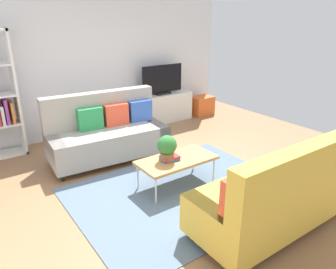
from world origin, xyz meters
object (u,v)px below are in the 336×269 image
object	(u,v)px
storage_trunk	(202,105)
couch_beige	(107,133)
potted_plant	(167,147)
bottle_1	(150,93)
tv_console	(162,108)
vase_0	(138,93)
table_book_0	(170,159)
couch_green	(275,195)
coffee_table	(177,160)
tv	(162,80)
bottle_0	(146,92)

from	to	relation	value
storage_trunk	couch_beige	bearing A→B (deg)	-160.93
potted_plant	bottle_1	xyz separation A→B (m)	(1.30, 2.49, 0.10)
tv_console	potted_plant	distance (m)	3.03
potted_plant	vase_0	world-z (taller)	vase_0
storage_trunk	table_book_0	xyz separation A→B (m)	(-2.69, -2.43, 0.22)
potted_plant	couch_green	bearing A→B (deg)	-73.22
couch_beige	vase_0	size ratio (longest dim) A/B	11.23
couch_green	table_book_0	distance (m)	1.49
storage_trunk	table_book_0	bearing A→B (deg)	-137.99
bottle_1	tv_console	bearing A→B (deg)	6.75
coffee_table	storage_trunk	xyz separation A→B (m)	(2.59, 2.45, -0.17)
couch_green	tv	bearing A→B (deg)	73.46
storage_trunk	bottle_1	xyz separation A→B (m)	(-1.44, 0.06, 0.50)
couch_green	storage_trunk	xyz separation A→B (m)	(2.31, 3.87, -0.22)
coffee_table	tv_console	bearing A→B (deg)	59.68
tv_console	bottle_0	world-z (taller)	bottle_0
couch_beige	tv_console	size ratio (longest dim) A/B	1.40
couch_beige	couch_green	world-z (taller)	same
storage_trunk	vase_0	xyz separation A→B (m)	(-1.68, 0.15, 0.51)
vase_0	coffee_table	bearing A→B (deg)	-109.32
bottle_0	storage_trunk	bearing A→B (deg)	-2.23
storage_trunk	table_book_0	world-z (taller)	table_book_0
coffee_table	bottle_1	distance (m)	2.78
couch_green	table_book_0	size ratio (longest dim) A/B	7.94
potted_plant	bottle_0	world-z (taller)	bottle_0
storage_trunk	bottle_1	bearing A→B (deg)	177.61
couch_beige	potted_plant	bearing A→B (deg)	103.58
couch_green	tv	size ratio (longest dim) A/B	1.91
tv_console	vase_0	world-z (taller)	vase_0
coffee_table	tv_console	size ratio (longest dim) A/B	0.79
coffee_table	bottle_1	size ratio (longest dim) A/B	6.74
couch_beige	potted_plant	world-z (taller)	couch_beige
coffee_table	tv_console	distance (m)	2.95
couch_green	bottle_0	xyz separation A→B (m)	(0.77, 3.93, 0.31)
table_book_0	bottle_1	distance (m)	2.80
couch_green	vase_0	bearing A→B (deg)	81.59
couch_beige	couch_green	size ratio (longest dim) A/B	1.03
storage_trunk	bottle_0	world-z (taller)	bottle_0
bottle_0	vase_0	bearing A→B (deg)	147.50
tv_console	potted_plant	bearing A→B (deg)	-122.97
bottle_0	potted_plant	bearing A→B (deg)	-115.77
bottle_1	couch_beige	bearing A→B (deg)	-144.68
couch_beige	bottle_0	world-z (taller)	couch_beige
storage_trunk	bottle_1	world-z (taller)	bottle_1
tv_console	vase_0	xyz separation A→B (m)	(-0.58, 0.05, 0.41)
vase_0	table_book_0	bearing A→B (deg)	-111.48
couch_beige	bottle_0	bearing A→B (deg)	-138.71
couch_beige	bottle_1	size ratio (longest dim) A/B	11.99
couch_green	potted_plant	world-z (taller)	couch_green
tv	storage_trunk	xyz separation A→B (m)	(1.10, -0.08, -0.73)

